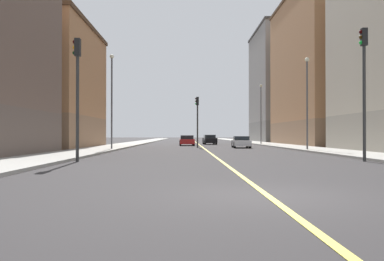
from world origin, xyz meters
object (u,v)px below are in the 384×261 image
(building_left_mid, at_px, (321,69))
(car_black, at_px, (210,140))
(street_lamp_left_near, at_px, (307,94))
(traffic_light_right_near, at_px, (77,82))
(car_white, at_px, (241,142))
(building_left_far, at_px, (279,86))
(traffic_light_median_far, at_px, (197,114))
(street_lamp_right_near, at_px, (112,93))
(street_lamp_left_far, at_px, (261,108))
(car_red, at_px, (187,141))
(building_right_midblock, at_px, (49,86))
(traffic_light_left_near, at_px, (364,76))

(building_left_mid, xyz_separation_m, car_black, (-14.44, 4.72, -9.32))
(street_lamp_left_near, relative_size, car_black, 1.67)
(traffic_light_right_near, xyz_separation_m, car_white, (11.36, 21.84, -3.44))
(building_left_far, distance_m, traffic_light_median_far, 38.01)
(building_left_mid, xyz_separation_m, car_white, (-12.02, -10.47, -9.38))
(traffic_light_right_near, distance_m, street_lamp_left_near, 20.47)
(car_black, bearing_deg, street_lamp_right_near, -114.24)
(street_lamp_left_far, height_order, car_red, street_lamp_left_far)
(building_left_far, xyz_separation_m, street_lamp_left_near, (-7.67, -43.20, -5.92))
(street_lamp_left_near, bearing_deg, building_left_mid, 68.25)
(street_lamp_left_far, relative_size, car_black, 1.74)
(building_right_midblock, xyz_separation_m, traffic_light_right_near, (8.65, -21.28, -2.31))
(building_left_mid, height_order, traffic_light_median_far, building_left_mid)
(traffic_light_left_near, relative_size, car_red, 1.58)
(car_black, xyz_separation_m, car_white, (2.42, -15.18, -0.07))
(traffic_light_median_far, bearing_deg, street_lamp_left_far, 51.06)
(building_left_mid, height_order, building_left_far, building_left_far)
(building_left_mid, bearing_deg, traffic_light_right_near, -125.90)
(traffic_light_left_near, bearing_deg, traffic_light_median_far, 109.13)
(street_lamp_left_near, distance_m, car_white, 10.63)
(traffic_light_right_near, xyz_separation_m, street_lamp_right_near, (-0.98, 14.99, 1.04))
(street_lamp_left_far, bearing_deg, building_right_midblock, -152.57)
(car_white, bearing_deg, street_lamp_left_near, -63.52)
(car_black, bearing_deg, traffic_light_median_far, -98.68)
(building_left_far, distance_m, street_lamp_right_near, 48.29)
(building_left_far, bearing_deg, traffic_light_median_far, -116.42)
(traffic_light_right_near, relative_size, car_red, 1.44)
(building_left_far, relative_size, traffic_light_median_far, 3.93)
(street_lamp_left_near, height_order, car_black, street_lamp_left_near)
(building_right_midblock, relative_size, street_lamp_left_near, 2.07)
(traffic_light_right_near, relative_size, car_black, 1.36)
(building_left_far, height_order, street_lamp_right_near, building_left_far)
(street_lamp_left_near, distance_m, car_red, 20.81)
(street_lamp_right_near, relative_size, car_white, 2.06)
(traffic_light_median_far, relative_size, street_lamp_right_near, 0.66)
(traffic_light_left_near, relative_size, street_lamp_left_far, 0.85)
(street_lamp_right_near, height_order, car_white, street_lamp_right_near)
(street_lamp_right_near, distance_m, car_black, 24.57)
(building_right_midblock, xyz_separation_m, car_red, (14.32, 9.56, -5.73))
(building_left_mid, relative_size, street_lamp_right_near, 2.69)
(traffic_light_left_near, distance_m, street_lamp_left_near, 13.14)
(street_lamp_right_near, relative_size, street_lamp_left_far, 1.03)
(building_left_mid, relative_size, car_red, 5.13)
(car_white, bearing_deg, street_lamp_right_near, -150.95)
(building_left_mid, distance_m, traffic_light_median_far, 20.16)
(traffic_light_median_far, height_order, car_black, traffic_light_median_far)
(building_left_far, relative_size, car_red, 4.91)
(car_white, bearing_deg, traffic_light_left_near, -81.30)
(traffic_light_median_far, distance_m, car_red, 8.58)
(building_right_midblock, xyz_separation_m, street_lamp_left_far, (24.37, 12.65, -1.41))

